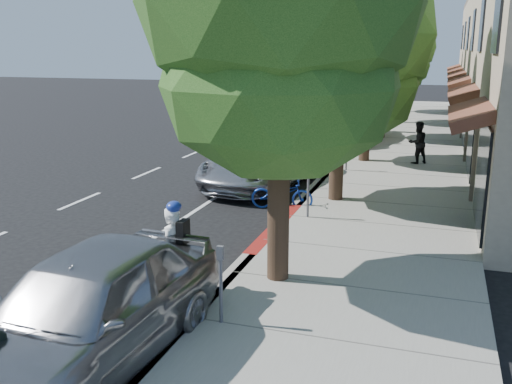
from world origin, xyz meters
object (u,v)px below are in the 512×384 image
at_px(dark_sedan, 282,144).
at_px(white_pickup, 349,123).
at_px(street_tree_4, 396,40).
at_px(pedestrian, 418,143).
at_px(bicycle, 282,193).
at_px(silver_suv, 262,162).
at_px(street_tree_5, 403,49).
at_px(cyclist, 176,252).
at_px(near_car_a, 87,309).
at_px(street_tree_0, 280,9).
at_px(street_tree_2, 369,49).
at_px(dark_suv_far, 341,107).
at_px(street_tree_3, 386,38).
at_px(street_tree_1, 341,39).

height_order(dark_sedan, white_pickup, white_pickup).
bearing_deg(street_tree_4, pedestrian, -80.82).
bearing_deg(bicycle, pedestrian, -33.26).
height_order(bicycle, dark_sedan, dark_sedan).
relative_size(silver_suv, white_pickup, 0.86).
distance_m(street_tree_5, white_pickup, 13.49).
xyz_separation_m(cyclist, near_car_a, (-0.12, -2.50, 0.04)).
xyz_separation_m(street_tree_0, street_tree_5, (-0.00, 30.00, -0.72)).
relative_size(street_tree_2, white_pickup, 1.09).
xyz_separation_m(street_tree_5, silver_suv, (-2.66, -22.50, -3.47)).
xyz_separation_m(dark_suv_far, pedestrian, (5.04, -12.92, 0.07)).
relative_size(street_tree_3, dark_suv_far, 1.52).
xyz_separation_m(street_tree_1, street_tree_4, (0.00, 18.00, 0.20)).
bearing_deg(cyclist, near_car_a, -165.62).
distance_m(street_tree_1, near_car_a, 10.33).
height_order(cyclist, silver_suv, cyclist).
distance_m(dark_suv_far, near_car_a, 28.45).
distance_m(silver_suv, dark_sedan, 4.09).
distance_m(dark_suv_far, pedestrian, 13.87).
bearing_deg(street_tree_2, street_tree_1, -90.00).
height_order(bicycle, pedestrian, pedestrian).
bearing_deg(street_tree_5, near_car_a, -92.94).
distance_m(street_tree_5, dark_suv_far, 6.84).
bearing_deg(street_tree_3, white_pickup, -144.46).
bearing_deg(dark_suv_far, bicycle, -83.04).
height_order(street_tree_4, silver_suv, street_tree_4).
bearing_deg(pedestrian, white_pickup, -93.65).
bearing_deg(silver_suv, pedestrian, 51.25).
height_order(street_tree_2, cyclist, street_tree_2).
xyz_separation_m(street_tree_1, street_tree_2, (0.00, 6.00, -0.26)).
relative_size(street_tree_2, dark_sedan, 1.63).
xyz_separation_m(silver_suv, dark_sedan, (-0.44, 4.06, -0.06)).
distance_m(bicycle, white_pickup, 12.01).
relative_size(street_tree_5, dark_suv_far, 1.38).
xyz_separation_m(cyclist, dark_sedan, (-1.50, 12.56, -0.12)).
height_order(street_tree_1, street_tree_5, street_tree_1).
distance_m(cyclist, bicycle, 6.02).
xyz_separation_m(white_pickup, pedestrian, (3.34, -5.00, 0.00)).
relative_size(dark_sedan, near_car_a, 0.84).
relative_size(street_tree_2, pedestrian, 4.47).
distance_m(street_tree_2, white_pickup, 6.18).
distance_m(cyclist, pedestrian, 13.47).
bearing_deg(street_tree_2, dark_suv_far, 103.49).
height_order(street_tree_0, white_pickup, street_tree_0).
distance_m(street_tree_4, dark_suv_far, 5.05).
relative_size(bicycle, near_car_a, 0.34).
bearing_deg(street_tree_1, dark_sedan, 119.11).
relative_size(street_tree_3, silver_suv, 1.39).
bearing_deg(silver_suv, bicycle, -54.54).
distance_m(street_tree_2, cyclist, 13.55).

